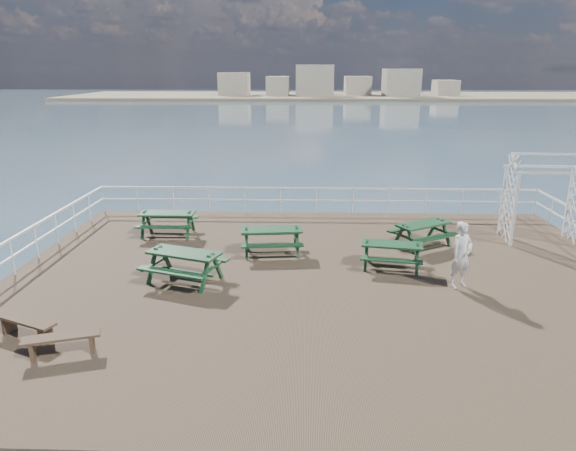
{
  "coord_description": "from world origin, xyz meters",
  "views": [
    {
      "loc": [
        -0.5,
        -13.52,
        5.7
      ],
      "look_at": [
        -0.99,
        1.51,
        1.1
      ],
      "focal_mm": 32.0,
      "sensor_mm": 36.0,
      "label": 1
    }
  ],
  "objects_px": {
    "picnic_table_a": "(168,219)",
    "person": "(461,255)",
    "flat_bench_far": "(26,324)",
    "trellis_arbor": "(543,203)",
    "picnic_table_b": "(392,250)",
    "picnic_table_e": "(272,236)",
    "picnic_table_d": "(184,260)",
    "flat_bench_near": "(62,340)",
    "picnic_table_c": "(423,229)"
  },
  "relations": [
    {
      "from": "person",
      "to": "picnic_table_a",
      "type": "bearing_deg",
      "value": 127.05
    },
    {
      "from": "flat_bench_near",
      "to": "flat_bench_far",
      "type": "distance_m",
      "value": 1.31
    },
    {
      "from": "picnic_table_b",
      "to": "picnic_table_c",
      "type": "height_order",
      "value": "picnic_table_c"
    },
    {
      "from": "flat_bench_near",
      "to": "trellis_arbor",
      "type": "relative_size",
      "value": 0.51
    },
    {
      "from": "picnic_table_a",
      "to": "picnic_table_d",
      "type": "relative_size",
      "value": 0.79
    },
    {
      "from": "picnic_table_e",
      "to": "person",
      "type": "relative_size",
      "value": 1.14
    },
    {
      "from": "picnic_table_b",
      "to": "picnic_table_d",
      "type": "bearing_deg",
      "value": -158.71
    },
    {
      "from": "picnic_table_b",
      "to": "trellis_arbor",
      "type": "bearing_deg",
      "value": 35.93
    },
    {
      "from": "picnic_table_e",
      "to": "trellis_arbor",
      "type": "distance_m",
      "value": 9.29
    },
    {
      "from": "picnic_table_d",
      "to": "person",
      "type": "distance_m",
      "value": 7.55
    },
    {
      "from": "flat_bench_far",
      "to": "picnic_table_c",
      "type": "bearing_deg",
      "value": 56.05
    },
    {
      "from": "flat_bench_far",
      "to": "flat_bench_near",
      "type": "bearing_deg",
      "value": -8.27
    },
    {
      "from": "picnic_table_d",
      "to": "flat_bench_far",
      "type": "height_order",
      "value": "picnic_table_d"
    },
    {
      "from": "picnic_table_b",
      "to": "trellis_arbor",
      "type": "xyz_separation_m",
      "value": [
        5.49,
        2.7,
        0.8
      ]
    },
    {
      "from": "picnic_table_b",
      "to": "flat_bench_near",
      "type": "relative_size",
      "value": 1.27
    },
    {
      "from": "flat_bench_near",
      "to": "trellis_arbor",
      "type": "distance_m",
      "value": 15.29
    },
    {
      "from": "picnic_table_a",
      "to": "person",
      "type": "xyz_separation_m",
      "value": [
        9.09,
        -4.3,
        0.32
      ]
    },
    {
      "from": "picnic_table_c",
      "to": "picnic_table_e",
      "type": "relative_size",
      "value": 1.13
    },
    {
      "from": "picnic_table_a",
      "to": "person",
      "type": "relative_size",
      "value": 1.05
    },
    {
      "from": "picnic_table_c",
      "to": "picnic_table_e",
      "type": "height_order",
      "value": "picnic_table_e"
    },
    {
      "from": "picnic_table_b",
      "to": "flat_bench_far",
      "type": "xyz_separation_m",
      "value": [
        -8.71,
        -4.46,
        -0.22
      ]
    },
    {
      "from": "picnic_table_c",
      "to": "flat_bench_far",
      "type": "relative_size",
      "value": 1.51
    },
    {
      "from": "picnic_table_d",
      "to": "person",
      "type": "xyz_separation_m",
      "value": [
        7.55,
        -0.15,
        0.29
      ]
    },
    {
      "from": "flat_bench_far",
      "to": "trellis_arbor",
      "type": "xyz_separation_m",
      "value": [
        14.2,
        7.16,
        1.02
      ]
    },
    {
      "from": "picnic_table_b",
      "to": "picnic_table_e",
      "type": "relative_size",
      "value": 0.95
    },
    {
      "from": "picnic_table_a",
      "to": "picnic_table_c",
      "type": "distance_m",
      "value": 8.88
    },
    {
      "from": "picnic_table_e",
      "to": "picnic_table_a",
      "type": "bearing_deg",
      "value": 148.24
    },
    {
      "from": "flat_bench_near",
      "to": "person",
      "type": "relative_size",
      "value": 0.85
    },
    {
      "from": "flat_bench_far",
      "to": "trellis_arbor",
      "type": "bearing_deg",
      "value": 50.1
    },
    {
      "from": "flat_bench_near",
      "to": "flat_bench_far",
      "type": "bearing_deg",
      "value": 130.56
    },
    {
      "from": "picnic_table_a",
      "to": "picnic_table_b",
      "type": "distance_m",
      "value": 8.03
    },
    {
      "from": "picnic_table_a",
      "to": "trellis_arbor",
      "type": "xyz_separation_m",
      "value": [
        12.96,
        -0.25,
        0.75
      ]
    },
    {
      "from": "picnic_table_a",
      "to": "flat_bench_near",
      "type": "bearing_deg",
      "value": -90.73
    },
    {
      "from": "picnic_table_c",
      "to": "trellis_arbor",
      "type": "relative_size",
      "value": 0.78
    },
    {
      "from": "picnic_table_d",
      "to": "flat_bench_near",
      "type": "height_order",
      "value": "picnic_table_d"
    },
    {
      "from": "trellis_arbor",
      "to": "person",
      "type": "xyz_separation_m",
      "value": [
        -3.86,
        -4.06,
        -0.43
      ]
    },
    {
      "from": "picnic_table_c",
      "to": "picnic_table_a",
      "type": "bearing_deg",
      "value": 142.46
    },
    {
      "from": "picnic_table_c",
      "to": "person",
      "type": "relative_size",
      "value": 1.29
    },
    {
      "from": "picnic_table_a",
      "to": "flat_bench_far",
      "type": "bearing_deg",
      "value": -99.36
    },
    {
      "from": "picnic_table_d",
      "to": "flat_bench_near",
      "type": "distance_m",
      "value": 4.29
    },
    {
      "from": "picnic_table_a",
      "to": "picnic_table_e",
      "type": "xyz_separation_m",
      "value": [
        3.83,
        -1.83,
        0.0
      ]
    },
    {
      "from": "picnic_table_b",
      "to": "flat_bench_far",
      "type": "bearing_deg",
      "value": -143.11
    },
    {
      "from": "picnic_table_b",
      "to": "flat_bench_near",
      "type": "xyz_separation_m",
      "value": [
        -7.59,
        -5.15,
        -0.22
      ]
    },
    {
      "from": "flat_bench_near",
      "to": "flat_bench_far",
      "type": "height_order",
      "value": "flat_bench_far"
    },
    {
      "from": "flat_bench_far",
      "to": "person",
      "type": "distance_m",
      "value": 10.8
    },
    {
      "from": "flat_bench_near",
      "to": "trellis_arbor",
      "type": "height_order",
      "value": "trellis_arbor"
    },
    {
      "from": "picnic_table_e",
      "to": "trellis_arbor",
      "type": "xyz_separation_m",
      "value": [
        9.13,
        1.58,
        0.75
      ]
    },
    {
      "from": "picnic_table_a",
      "to": "person",
      "type": "distance_m",
      "value": 10.06
    },
    {
      "from": "trellis_arbor",
      "to": "person",
      "type": "bearing_deg",
      "value": -131.18
    },
    {
      "from": "picnic_table_d",
      "to": "flat_bench_far",
      "type": "relative_size",
      "value": 1.56
    }
  ]
}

